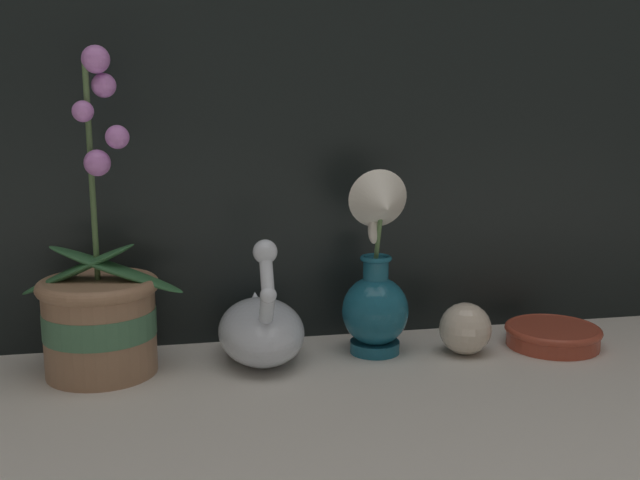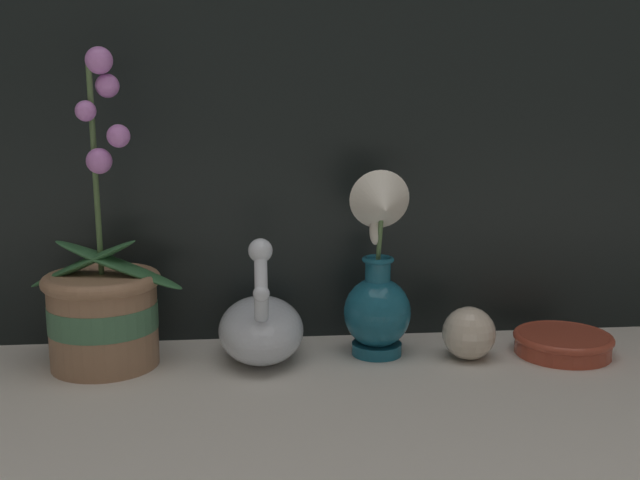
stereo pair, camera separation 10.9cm
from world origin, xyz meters
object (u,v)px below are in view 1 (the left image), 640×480
at_px(swan_figurine, 261,327).
at_px(glass_sphere, 465,329).
at_px(amber_dish, 553,334).
at_px(orchid_potted_plant, 100,311).
at_px(blue_vase, 377,285).

bearing_deg(swan_figurine, glass_sphere, -5.37).
distance_m(glass_sphere, amber_dish, 0.15).
height_order(orchid_potted_plant, amber_dish, orchid_potted_plant).
height_order(swan_figurine, blue_vase, blue_vase).
relative_size(glass_sphere, amber_dish, 0.53).
distance_m(blue_vase, glass_sphere, 0.15).
bearing_deg(swan_figurine, blue_vase, -1.30).
distance_m(orchid_potted_plant, swan_figurine, 0.23).
xyz_separation_m(swan_figurine, glass_sphere, (0.31, -0.03, -0.01)).
height_order(blue_vase, glass_sphere, blue_vase).
bearing_deg(amber_dish, orchid_potted_plant, 178.54).
bearing_deg(orchid_potted_plant, glass_sphere, -2.59).
xyz_separation_m(glass_sphere, amber_dish, (0.15, 0.01, -0.02)).
xyz_separation_m(orchid_potted_plant, swan_figurine, (0.23, 0.00, -0.04)).
relative_size(orchid_potted_plant, blue_vase, 1.60).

